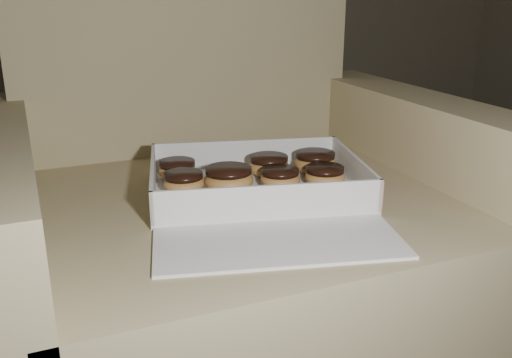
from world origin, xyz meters
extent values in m
cube|color=#9A8A62|center=(0.04, 0.75, 0.22)|extent=(0.76, 0.76, 0.44)
cube|color=#9A8A62|center=(0.04, 1.10, 0.72)|extent=(0.76, 0.15, 0.55)
cube|color=#9A8A62|center=(-0.38, 0.75, 0.30)|extent=(0.13, 0.76, 0.59)
cube|color=#9A8A62|center=(0.45, 0.75, 0.30)|extent=(0.13, 0.76, 0.59)
cube|color=white|center=(0.06, 0.72, 0.45)|extent=(0.43, 0.37, 0.01)
cube|color=white|center=(0.10, 0.86, 0.48)|extent=(0.37, 0.10, 0.06)
cube|color=white|center=(0.03, 0.59, 0.48)|extent=(0.37, 0.10, 0.06)
cube|color=white|center=(-0.12, 0.77, 0.48)|extent=(0.07, 0.28, 0.06)
cube|color=white|center=(0.24, 0.68, 0.48)|extent=(0.07, 0.28, 0.06)
cube|color=#E35B5E|center=(0.25, 0.68, 0.48)|extent=(0.07, 0.27, 0.05)
cube|color=white|center=(0.01, 0.51, 0.45)|extent=(0.40, 0.24, 0.01)
ellipsoid|color=#CF8B48|center=(0.01, 0.73, 0.47)|extent=(0.09, 0.09, 0.04)
cylinder|color=black|center=(0.01, 0.73, 0.49)|extent=(0.08, 0.08, 0.01)
ellipsoid|color=#CF8B48|center=(0.12, 0.79, 0.47)|extent=(0.08, 0.08, 0.04)
cylinder|color=black|center=(0.12, 0.79, 0.49)|extent=(0.08, 0.08, 0.01)
ellipsoid|color=#CF8B48|center=(0.19, 0.69, 0.47)|extent=(0.08, 0.08, 0.04)
cylinder|color=black|center=(0.19, 0.69, 0.49)|extent=(0.07, 0.07, 0.01)
ellipsoid|color=#CF8B48|center=(0.21, 0.77, 0.47)|extent=(0.08, 0.08, 0.04)
cylinder|color=black|center=(0.21, 0.77, 0.49)|extent=(0.08, 0.08, 0.01)
ellipsoid|color=#CF8B48|center=(-0.06, 0.76, 0.47)|extent=(0.07, 0.07, 0.04)
cylinder|color=black|center=(-0.06, 0.76, 0.49)|extent=(0.07, 0.07, 0.01)
ellipsoid|color=#CF8B48|center=(-0.06, 0.83, 0.47)|extent=(0.07, 0.07, 0.04)
cylinder|color=black|center=(-0.06, 0.83, 0.49)|extent=(0.07, 0.07, 0.01)
ellipsoid|color=#CF8B48|center=(0.11, 0.71, 0.47)|extent=(0.07, 0.07, 0.04)
cylinder|color=black|center=(0.11, 0.71, 0.49)|extent=(0.07, 0.07, 0.01)
ellipsoid|color=black|center=(0.14, 0.65, 0.46)|extent=(0.01, 0.01, 0.00)
ellipsoid|color=black|center=(0.11, 0.59, 0.46)|extent=(0.01, 0.01, 0.00)
ellipsoid|color=black|center=(-0.08, 0.73, 0.46)|extent=(0.01, 0.01, 0.00)
ellipsoid|color=black|center=(0.15, 0.57, 0.46)|extent=(0.01, 0.01, 0.00)
camera|label=1|loc=(-0.32, -0.19, 0.81)|focal=40.00mm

